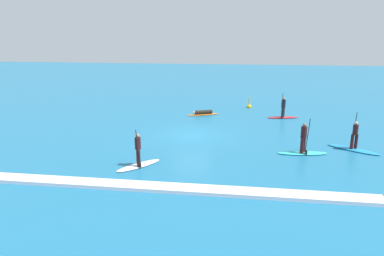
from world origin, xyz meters
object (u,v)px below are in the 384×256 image
object	(u,v)px
marker_buoy	(249,106)
surfer_on_red_board	(283,113)
surfer_on_teal_board	(303,146)
surfer_on_white_board	(138,158)
surfer_on_blue_board	(354,144)
surfer_on_orange_board	(203,113)

from	to	relation	value
marker_buoy	surfer_on_red_board	bearing A→B (deg)	-54.82
surfer_on_teal_board	surfer_on_red_board	bearing A→B (deg)	83.99
surfer_on_white_board	surfer_on_red_board	world-z (taller)	surfer_on_red_board
surfer_on_blue_board	marker_buoy	xyz separation A→B (m)	(-6.22, 12.19, -0.20)
surfer_on_blue_board	surfer_on_orange_board	bearing A→B (deg)	-4.07
surfer_on_blue_board	surfer_on_teal_board	world-z (taller)	surfer_on_blue_board
surfer_on_white_board	surfer_on_red_board	bearing A→B (deg)	-175.89
surfer_on_teal_board	marker_buoy	bearing A→B (deg)	95.32
surfer_on_blue_board	surfer_on_orange_board	distance (m)	13.32
surfer_on_teal_board	surfer_on_orange_board	size ratio (longest dim) A/B	1.04
surfer_on_red_board	surfer_on_blue_board	bearing A→B (deg)	100.72
surfer_on_red_board	marker_buoy	distance (m)	4.84
surfer_on_orange_board	surfer_on_blue_board	bearing A→B (deg)	116.78
surfer_on_blue_board	surfer_on_red_board	distance (m)	8.94
surfer_on_white_board	surfer_on_blue_board	size ratio (longest dim) A/B	0.86
surfer_on_white_board	marker_buoy	size ratio (longest dim) A/B	2.36
surfer_on_teal_board	surfer_on_orange_board	bearing A→B (deg)	118.92
marker_buoy	surfer_on_teal_board	bearing A→B (deg)	-77.39
surfer_on_red_board	surfer_on_orange_board	bearing A→B (deg)	-13.69
surfer_on_blue_board	surfer_on_orange_board	size ratio (longest dim) A/B	1.05
surfer_on_red_board	marker_buoy	size ratio (longest dim) A/B	2.46
surfer_on_blue_board	surfer_on_red_board	bearing A→B (deg)	-32.01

